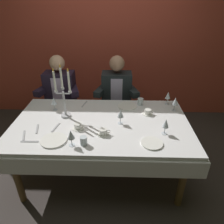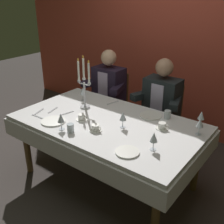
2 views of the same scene
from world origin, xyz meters
name	(u,v)px [view 1 (image 1 of 2)]	position (x,y,z in m)	size (l,w,h in m)	color
ground_plane	(103,172)	(0.00, 0.00, 0.00)	(12.00, 12.00, 0.00)	#3D3633
back_wall	(108,37)	(0.00, 1.66, 1.35)	(6.00, 0.12, 2.70)	#BB4633
dining_table	(101,131)	(0.00, 0.00, 0.62)	(1.94, 1.14, 0.74)	white
candelabra	(64,96)	(-0.41, 0.11, 0.99)	(0.19, 0.11, 0.60)	silver
dinner_plate_0	(54,140)	(-0.42, -0.35, 0.75)	(0.25, 0.25, 0.01)	white
dinner_plate_1	(127,106)	(0.30, 0.37, 0.75)	(0.23, 0.23, 0.01)	white
dinner_plate_2	(152,143)	(0.50, -0.37, 0.75)	(0.20, 0.20, 0.01)	white
wine_glass_0	(120,114)	(0.21, -0.02, 0.86)	(0.07, 0.07, 0.16)	silver
wine_glass_1	(71,135)	(-0.23, -0.41, 0.85)	(0.07, 0.07, 0.16)	silver
wine_glass_2	(54,101)	(-0.57, 0.26, 0.86)	(0.07, 0.07, 0.16)	silver
wine_glass_3	(175,102)	(0.85, 0.29, 0.86)	(0.07, 0.07, 0.16)	silver
wine_glass_4	(168,96)	(0.80, 0.45, 0.85)	(0.07, 0.07, 0.16)	silver
wine_glass_5	(166,124)	(0.64, -0.20, 0.86)	(0.07, 0.07, 0.16)	silver
water_tumbler_0	(84,141)	(-0.13, -0.39, 0.78)	(0.07, 0.07, 0.08)	silver
water_tumbler_1	(140,102)	(0.46, 0.43, 0.78)	(0.07, 0.07, 0.09)	silver
coffee_cup_0	(103,132)	(0.04, -0.23, 0.77)	(0.13, 0.12, 0.06)	white
coffee_cup_1	(78,126)	(-0.23, -0.14, 0.77)	(0.13, 0.12, 0.06)	white
coffee_cup_2	(148,112)	(0.53, 0.19, 0.77)	(0.13, 0.12, 0.06)	white
spoon_0	(37,129)	(-0.65, -0.16, 0.74)	(0.17, 0.02, 0.01)	#B7B7BC
fork_1	(84,104)	(-0.24, 0.42, 0.74)	(0.17, 0.02, 0.01)	#B7B7BC
spoon_2	(30,141)	(-0.64, -0.37, 0.74)	(0.17, 0.02, 0.01)	#B7B7BC
fork_3	(56,127)	(-0.46, -0.12, 0.74)	(0.17, 0.02, 0.01)	#B7B7BC
spoon_4	(24,135)	(-0.74, -0.28, 0.74)	(0.17, 0.02, 0.01)	#B7B7BC
seated_diner_0	(61,90)	(-0.66, 0.89, 0.74)	(0.63, 0.48, 1.24)	brown
seated_diner_1	(117,90)	(0.16, 0.89, 0.74)	(0.63, 0.48, 1.24)	brown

